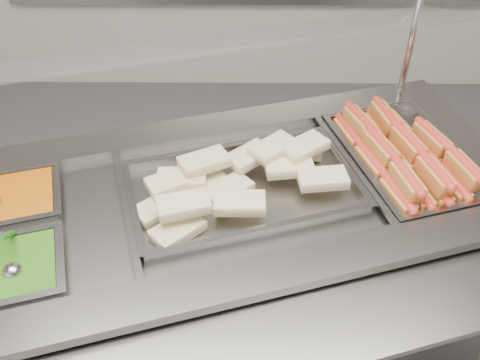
{
  "coord_description": "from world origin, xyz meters",
  "views": [
    {
      "loc": [
        -0.01,
        -0.87,
        1.93
      ],
      "look_at": [
        -0.02,
        0.36,
        0.9
      ],
      "focal_mm": 40.0,
      "sensor_mm": 36.0,
      "label": 1
    }
  ],
  "objects_px": {
    "pan_hotdogs": "(403,163)",
    "pan_wraps": "(243,191)",
    "sneeze_guard": "(203,48)",
    "serving_spoon": "(12,266)",
    "steam_counter": "(227,282)"
  },
  "relations": [
    {
      "from": "sneeze_guard",
      "to": "pan_wraps",
      "type": "distance_m",
      "value": 0.44
    },
    {
      "from": "sneeze_guard",
      "to": "pan_wraps",
      "type": "relative_size",
      "value": 2.17
    },
    {
      "from": "pan_wraps",
      "to": "serving_spoon",
      "type": "relative_size",
      "value": 4.48
    },
    {
      "from": "sneeze_guard",
      "to": "serving_spoon",
      "type": "relative_size",
      "value": 9.72
    },
    {
      "from": "sneeze_guard",
      "to": "steam_counter",
      "type": "bearing_deg",
      "value": -73.08
    },
    {
      "from": "steam_counter",
      "to": "sneeze_guard",
      "type": "height_order",
      "value": "sneeze_guard"
    },
    {
      "from": "steam_counter",
      "to": "serving_spoon",
      "type": "distance_m",
      "value": 0.77
    },
    {
      "from": "steam_counter",
      "to": "pan_hotdogs",
      "type": "relative_size",
      "value": 3.26
    },
    {
      "from": "pan_hotdogs",
      "to": "steam_counter",
      "type": "bearing_deg",
      "value": -163.08
    },
    {
      "from": "steam_counter",
      "to": "pan_hotdogs",
      "type": "height_order",
      "value": "pan_hotdogs"
    },
    {
      "from": "sneeze_guard",
      "to": "pan_hotdogs",
      "type": "height_order",
      "value": "sneeze_guard"
    },
    {
      "from": "pan_hotdogs",
      "to": "pan_wraps",
      "type": "bearing_deg",
      "value": -163.08
    },
    {
      "from": "steam_counter",
      "to": "serving_spoon",
      "type": "height_order",
      "value": "serving_spoon"
    },
    {
      "from": "serving_spoon",
      "to": "pan_wraps",
      "type": "bearing_deg",
      "value": 29.44
    },
    {
      "from": "steam_counter",
      "to": "sneeze_guard",
      "type": "relative_size",
      "value": 1.23
    }
  ]
}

